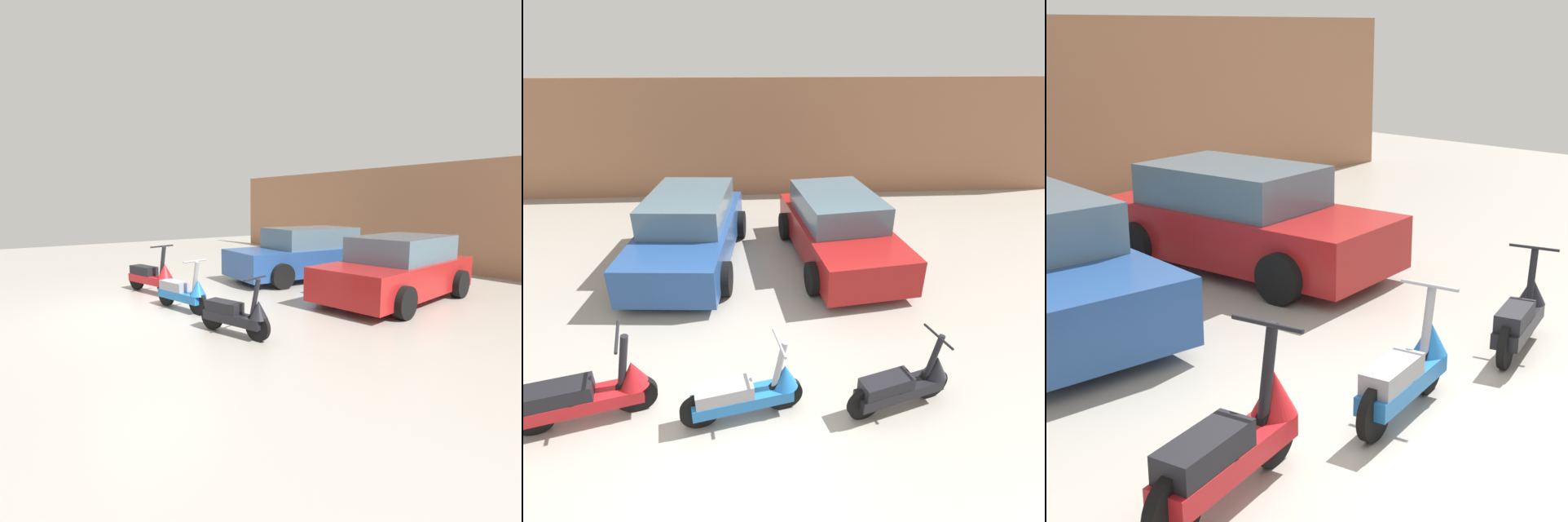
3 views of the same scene
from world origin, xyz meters
TOP-DOWN VIEW (x-y plane):
  - ground_plane at (0.00, 0.00)m, footprint 28.00×28.00m
  - wall_back at (0.00, 8.90)m, footprint 19.60×0.12m
  - scooter_front_left at (-1.53, 0.53)m, footprint 1.58×0.71m
  - scooter_front_right at (0.26, 0.47)m, footprint 1.42×0.60m
  - scooter_front_center at (2.12, 0.50)m, footprint 1.33×0.64m
  - car_rear_left at (-0.94, 4.60)m, footprint 2.20×4.16m
  - car_rear_center at (2.06, 4.53)m, footprint 2.31×4.14m

SIDE VIEW (x-z plane):
  - ground_plane at x=0.00m, z-range 0.00..0.00m
  - scooter_front_center at x=2.12m, z-range -0.14..0.82m
  - scooter_front_right at x=0.26m, z-range -0.15..0.86m
  - scooter_front_left at x=-1.53m, z-range -0.16..0.96m
  - car_rear_center at x=2.06m, z-range -0.03..1.31m
  - car_rear_left at x=-0.94m, z-range -0.03..1.34m
  - wall_back at x=0.00m, z-range 0.00..3.23m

